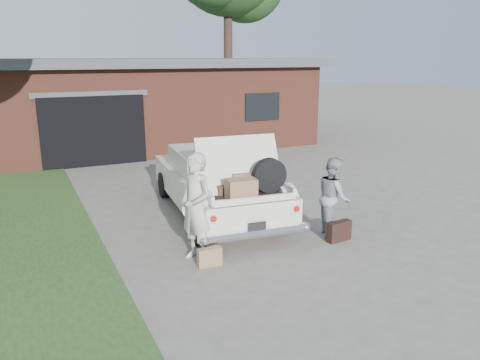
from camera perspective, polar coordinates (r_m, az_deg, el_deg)
name	(u,v)px	position (r m, az deg, el deg)	size (l,w,h in m)	color
ground	(254,245)	(8.71, 1.75, -7.93)	(90.00, 90.00, 0.00)	gray
house	(143,101)	(19.24, -11.79, 9.44)	(12.80, 7.80, 3.30)	brown
sedan	(216,182)	(10.20, -2.89, -0.26)	(2.36, 5.02, 1.93)	beige
woman_left	(196,208)	(7.82, -5.38, -3.39)	(0.68, 0.45, 1.86)	beige
woman_right	(334,196)	(9.17, 11.34, -1.98)	(0.74, 0.58, 1.53)	gray
suitcase_left	(210,257)	(7.84, -3.73, -9.36)	(0.41, 0.13, 0.31)	#9D7950
suitcase_right	(339,231)	(9.02, 11.99, -6.12)	(0.50, 0.16, 0.38)	black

